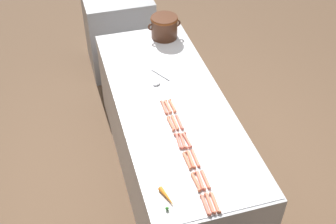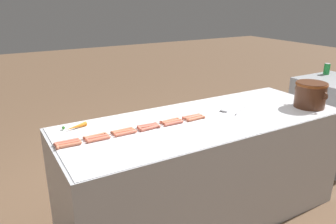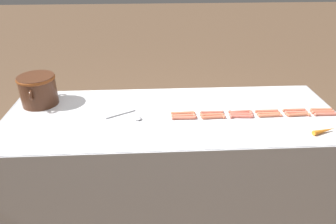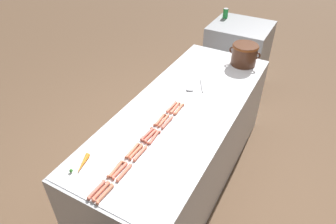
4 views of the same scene
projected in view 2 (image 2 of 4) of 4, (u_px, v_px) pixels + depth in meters
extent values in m
plane|color=brown|center=(201.00, 214.00, 2.82)|extent=(20.00, 20.00, 0.00)
cube|color=#ADAFB5|center=(203.00, 169.00, 2.68)|extent=(0.87, 2.28, 0.87)
cube|color=silver|center=(205.00, 119.00, 2.53)|extent=(0.85, 2.24, 0.00)
cube|color=#939599|center=(334.00, 122.00, 3.61)|extent=(0.74, 0.69, 0.93)
cylinder|color=#CD6A56|center=(66.00, 142.00, 2.11)|extent=(0.03, 0.15, 0.02)
sphere|color=#CD6A56|center=(55.00, 144.00, 2.07)|extent=(0.02, 0.02, 0.02)
sphere|color=#CD6A56|center=(78.00, 139.00, 2.14)|extent=(0.02, 0.02, 0.02)
cylinder|color=#CD6E4E|center=(95.00, 136.00, 2.19)|extent=(0.03, 0.15, 0.02)
sphere|color=#CD6E4E|center=(84.00, 138.00, 2.16)|extent=(0.02, 0.02, 0.02)
sphere|color=#CD6E4E|center=(106.00, 134.00, 2.22)|extent=(0.02, 0.02, 0.02)
cylinder|color=#CA6E4E|center=(122.00, 130.00, 2.28)|extent=(0.03, 0.15, 0.02)
sphere|color=#CA6E4E|center=(112.00, 132.00, 2.25)|extent=(0.02, 0.02, 0.02)
sphere|color=#CA6E4E|center=(132.00, 128.00, 2.32)|extent=(0.02, 0.02, 0.02)
cylinder|color=#D36353|center=(147.00, 125.00, 2.38)|extent=(0.03, 0.15, 0.02)
sphere|color=#D36353|center=(138.00, 127.00, 2.34)|extent=(0.02, 0.02, 0.02)
sphere|color=#D36353|center=(155.00, 123.00, 2.41)|extent=(0.02, 0.02, 0.02)
cylinder|color=#CF694C|center=(170.00, 120.00, 2.47)|extent=(0.03, 0.15, 0.02)
sphere|color=#CF694C|center=(161.00, 122.00, 2.44)|extent=(0.02, 0.02, 0.02)
sphere|color=#CF694C|center=(178.00, 119.00, 2.50)|extent=(0.02, 0.02, 0.02)
cylinder|color=#D06952|center=(191.00, 116.00, 2.56)|extent=(0.03, 0.15, 0.02)
sphere|color=#D06952|center=(183.00, 118.00, 2.52)|extent=(0.02, 0.02, 0.02)
sphere|color=#D06952|center=(198.00, 114.00, 2.59)|extent=(0.02, 0.02, 0.02)
cylinder|color=#D86D52|center=(68.00, 143.00, 2.08)|extent=(0.03, 0.15, 0.02)
sphere|color=#D86D52|center=(57.00, 146.00, 2.05)|extent=(0.02, 0.02, 0.02)
sphere|color=#D86D52|center=(79.00, 141.00, 2.12)|extent=(0.02, 0.02, 0.02)
cylinder|color=#D86E56|center=(97.00, 137.00, 2.17)|extent=(0.03, 0.15, 0.02)
sphere|color=#D86E56|center=(86.00, 140.00, 2.13)|extent=(0.02, 0.02, 0.02)
sphere|color=#D86E56|center=(107.00, 135.00, 2.21)|extent=(0.02, 0.02, 0.02)
cylinder|color=#D26F4E|center=(124.00, 132.00, 2.26)|extent=(0.03, 0.15, 0.02)
sphere|color=#D26F4E|center=(114.00, 134.00, 2.22)|extent=(0.02, 0.02, 0.02)
sphere|color=#D26F4E|center=(133.00, 129.00, 2.30)|extent=(0.02, 0.02, 0.02)
cylinder|color=#CE6752|center=(148.00, 127.00, 2.35)|extent=(0.03, 0.15, 0.02)
sphere|color=#CE6752|center=(139.00, 129.00, 2.31)|extent=(0.02, 0.02, 0.02)
sphere|color=#CE6752|center=(157.00, 124.00, 2.39)|extent=(0.02, 0.02, 0.02)
cylinder|color=#D17051|center=(172.00, 122.00, 2.44)|extent=(0.03, 0.15, 0.02)
sphere|color=#D17051|center=(163.00, 123.00, 2.41)|extent=(0.02, 0.02, 0.02)
sphere|color=#D17051|center=(180.00, 120.00, 2.47)|extent=(0.02, 0.02, 0.02)
cylinder|color=#CF7155|center=(193.00, 117.00, 2.53)|extent=(0.03, 0.15, 0.02)
sphere|color=#CF7155|center=(185.00, 119.00, 2.50)|extent=(0.02, 0.02, 0.02)
sphere|color=#CF7155|center=(201.00, 116.00, 2.56)|extent=(0.02, 0.02, 0.02)
cylinder|color=#CA7051|center=(69.00, 145.00, 2.05)|extent=(0.03, 0.15, 0.02)
sphere|color=#CA7051|center=(57.00, 148.00, 2.02)|extent=(0.02, 0.02, 0.02)
sphere|color=#CA7051|center=(80.00, 143.00, 2.09)|extent=(0.02, 0.02, 0.02)
cylinder|color=#D76C52|center=(99.00, 139.00, 2.14)|extent=(0.02, 0.15, 0.02)
sphere|color=#D76C52|center=(88.00, 142.00, 2.10)|extent=(0.02, 0.02, 0.02)
sphere|color=#D76C52|center=(109.00, 137.00, 2.17)|extent=(0.02, 0.02, 0.02)
cylinder|color=#D66D54|center=(126.00, 133.00, 2.23)|extent=(0.02, 0.15, 0.02)
sphere|color=#D66D54|center=(116.00, 135.00, 2.20)|extent=(0.02, 0.02, 0.02)
sphere|color=#D66D54|center=(136.00, 131.00, 2.27)|extent=(0.02, 0.02, 0.02)
cylinder|color=#D16551|center=(150.00, 128.00, 2.32)|extent=(0.03, 0.15, 0.02)
sphere|color=#D16551|center=(140.00, 130.00, 2.29)|extent=(0.02, 0.02, 0.02)
sphere|color=#D16551|center=(159.00, 126.00, 2.35)|extent=(0.02, 0.02, 0.02)
cylinder|color=#CC6552|center=(174.00, 123.00, 2.41)|extent=(0.02, 0.15, 0.02)
sphere|color=#CC6552|center=(165.00, 125.00, 2.38)|extent=(0.02, 0.02, 0.02)
sphere|color=#CC6552|center=(182.00, 121.00, 2.45)|extent=(0.02, 0.02, 0.02)
cylinder|color=#D16D4C|center=(196.00, 119.00, 2.50)|extent=(0.03, 0.15, 0.02)
sphere|color=#D16D4C|center=(188.00, 120.00, 2.47)|extent=(0.02, 0.02, 0.02)
sphere|color=#D16D4C|center=(204.00, 117.00, 2.53)|extent=(0.02, 0.02, 0.02)
cylinder|color=#472616|center=(310.00, 95.00, 2.77)|extent=(0.25, 0.25, 0.21)
torus|color=brown|center=(312.00, 84.00, 2.74)|extent=(0.26, 0.26, 0.03)
torus|color=#472616|center=(298.00, 89.00, 2.87)|extent=(0.07, 0.02, 0.07)
torus|color=#472616|center=(324.00, 96.00, 2.66)|extent=(0.07, 0.02, 0.07)
cylinder|color=#B7B7BC|center=(240.00, 111.00, 2.69)|extent=(0.12, 0.20, 0.01)
ellipsoid|color=#B7B7BC|center=(224.00, 110.00, 2.69)|extent=(0.09, 0.08, 0.02)
cone|color=orange|center=(76.00, 127.00, 2.33)|extent=(0.08, 0.17, 0.03)
sphere|color=#387F2D|center=(63.00, 128.00, 2.32)|extent=(0.02, 0.02, 0.02)
cylinder|color=#1E8C38|center=(327.00, 69.00, 3.72)|extent=(0.07, 0.07, 0.12)
cylinder|color=silver|center=(328.00, 64.00, 3.70)|extent=(0.06, 0.06, 0.00)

